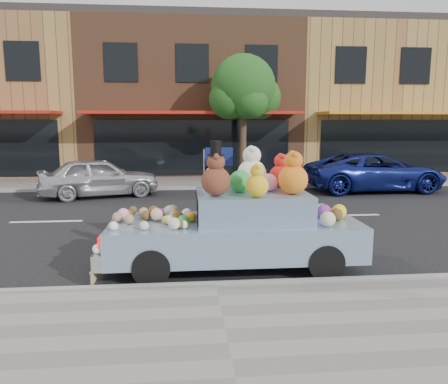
{
  "coord_description": "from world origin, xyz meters",
  "views": [
    {
      "loc": [
        -0.47,
        -11.34,
        2.57
      ],
      "look_at": [
        0.29,
        -3.31,
        1.25
      ],
      "focal_mm": 35.0,
      "sensor_mm": 36.0,
      "label": 1
    }
  ],
  "objects": [
    {
      "name": "ground",
      "position": [
        0.0,
        0.0,
        0.0
      ],
      "size": [
        120.0,
        120.0,
        0.0
      ],
      "primitive_type": "plane",
      "color": "black",
      "rests_on": "ground"
    },
    {
      "name": "near_sidewalk",
      "position": [
        0.0,
        -6.5,
        0.06
      ],
      "size": [
        60.0,
        3.0,
        0.12
      ],
      "primitive_type": "cube",
      "color": "gray",
      "rests_on": "ground"
    },
    {
      "name": "far_sidewalk",
      "position": [
        0.0,
        6.5,
        0.06
      ],
      "size": [
        60.0,
        3.0,
        0.12
      ],
      "primitive_type": "cube",
      "color": "gray",
      "rests_on": "ground"
    },
    {
      "name": "near_kerb",
      "position": [
        0.0,
        -5.0,
        0.07
      ],
      "size": [
        60.0,
        0.12,
        0.13
      ],
      "primitive_type": "cube",
      "color": "gray",
      "rests_on": "ground"
    },
    {
      "name": "far_kerb",
      "position": [
        0.0,
        5.0,
        0.07
      ],
      "size": [
        60.0,
        0.12,
        0.13
      ],
      "primitive_type": "cube",
      "color": "gray",
      "rests_on": "ground"
    },
    {
      "name": "storefront_mid",
      "position": [
        0.0,
        11.97,
        3.64
      ],
      "size": [
        10.0,
        9.8,
        7.3
      ],
      "color": "brown",
      "rests_on": "ground"
    },
    {
      "name": "storefront_right",
      "position": [
        10.0,
        11.97,
        3.64
      ],
      "size": [
        10.0,
        9.8,
        7.3
      ],
      "color": "#A27F44",
      "rests_on": "ground"
    },
    {
      "name": "street_tree",
      "position": [
        2.03,
        6.55,
        3.69
      ],
      "size": [
        3.0,
        2.7,
        5.22
      ],
      "color": "#38281C",
      "rests_on": "ground"
    },
    {
      "name": "car_silver",
      "position": [
        -3.32,
        3.74,
        0.67
      ],
      "size": [
        4.24,
        2.61,
        1.35
      ],
      "primitive_type": "imported",
      "rotation": [
        0.0,
        0.0,
        1.85
      ],
      "color": "silver",
      "rests_on": "ground"
    },
    {
      "name": "car_blue",
      "position": [
        6.59,
        4.07,
        0.7
      ],
      "size": [
        5.06,
        2.41,
        1.39
      ],
      "primitive_type": "imported",
      "rotation": [
        0.0,
        0.0,
        1.59
      ],
      "color": "navy",
      "rests_on": "ground"
    },
    {
      "name": "art_car",
      "position": [
        0.46,
        -3.94,
        0.79
      ],
      "size": [
        4.49,
        1.79,
        2.25
      ],
      "rotation": [
        0.0,
        0.0,
        -0.0
      ],
      "color": "black",
      "rests_on": "ground"
    }
  ]
}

